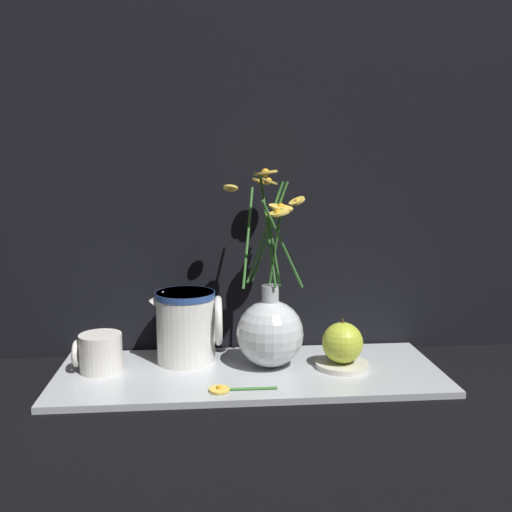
% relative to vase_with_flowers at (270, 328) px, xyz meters
% --- Properties ---
extents(ground_plane, '(6.00, 6.00, 0.00)m').
position_rel_vase_with_flowers_xyz_m(ground_plane, '(-0.04, -0.02, -0.09)').
color(ground_plane, black).
extents(shelf, '(0.72, 0.28, 0.01)m').
position_rel_vase_with_flowers_xyz_m(shelf, '(-0.04, -0.02, -0.08)').
color(shelf, '#B2B7BC').
rests_on(shelf, ground_plane).
extents(backdrop_wall, '(1.22, 0.02, 1.10)m').
position_rel_vase_with_flowers_xyz_m(backdrop_wall, '(-0.04, 0.13, 0.46)').
color(backdrop_wall, black).
rests_on(backdrop_wall, ground_plane).
extents(vase_with_flowers, '(0.15, 0.19, 0.38)m').
position_rel_vase_with_flowers_xyz_m(vase_with_flowers, '(0.00, 0.00, 0.00)').
color(vase_with_flowers, silver).
rests_on(vase_with_flowers, shelf).
extents(yellow_mug, '(0.09, 0.08, 0.07)m').
position_rel_vase_with_flowers_xyz_m(yellow_mug, '(-0.32, -0.00, -0.04)').
color(yellow_mug, silver).
rests_on(yellow_mug, shelf).
extents(ceramic_pitcher, '(0.14, 0.12, 0.15)m').
position_rel_vase_with_flowers_xyz_m(ceramic_pitcher, '(-0.16, 0.04, 0.00)').
color(ceramic_pitcher, white).
rests_on(ceramic_pitcher, shelf).
extents(saucer_plate, '(0.10, 0.10, 0.01)m').
position_rel_vase_with_flowers_xyz_m(saucer_plate, '(0.14, -0.02, -0.07)').
color(saucer_plate, silver).
rests_on(saucer_plate, shelf).
extents(orange_fruit, '(0.08, 0.08, 0.09)m').
position_rel_vase_with_flowers_xyz_m(orange_fruit, '(0.14, -0.02, -0.03)').
color(orange_fruit, '#B7C638').
rests_on(orange_fruit, saucer_plate).
extents(loose_daisy, '(0.12, 0.04, 0.01)m').
position_rel_vase_with_flowers_xyz_m(loose_daisy, '(-0.09, -0.12, -0.07)').
color(loose_daisy, '#3D7A33').
rests_on(loose_daisy, shelf).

